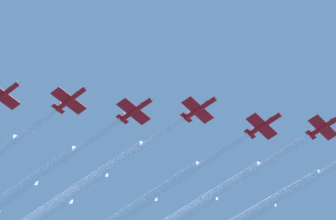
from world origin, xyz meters
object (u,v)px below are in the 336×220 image
object	(u,v)px
jet_lead	(246,217)
jet_port_inner	(188,212)
jet_starboard_inner	(127,213)
jet_starboard_mid	(10,197)
jet_port_mid	(83,186)

from	to	relation	value
jet_lead	jet_port_inner	bearing A→B (deg)	-58.47
jet_starboard_inner	jet_starboard_mid	world-z (taller)	jet_starboard_inner
jet_port_inner	jet_starboard_inner	world-z (taller)	jet_port_inner
jet_port_inner	jet_starboard_mid	distance (m)	42.34
jet_lead	jet_port_inner	xyz separation A→B (m)	(7.30, -11.90, 0.84)
jet_starboard_mid	jet_port_inner	bearing A→B (deg)	126.46
jet_starboard_mid	jet_lead	bearing A→B (deg)	125.24
jet_starboard_inner	jet_starboard_mid	size ratio (longest dim) A/B	1.03
jet_lead	jet_port_inner	world-z (taller)	jet_port_inner
jet_port_inner	jet_starboard_mid	size ratio (longest dim) A/B	1.01
jet_lead	jet_port_mid	size ratio (longest dim) A/B	1.09
jet_port_inner	jet_port_mid	world-z (taller)	jet_port_mid
jet_starboard_mid	jet_starboard_inner	bearing A→B (deg)	128.12
jet_starboard_inner	jet_port_mid	size ratio (longest dim) A/B	1.12
jet_lead	jet_starboard_mid	bearing A→B (deg)	-54.76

